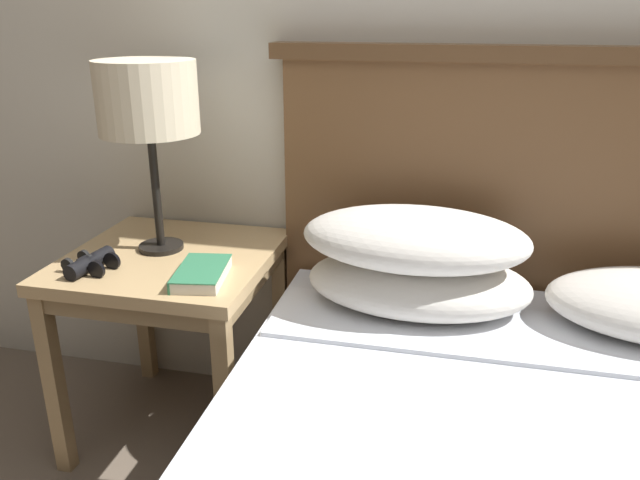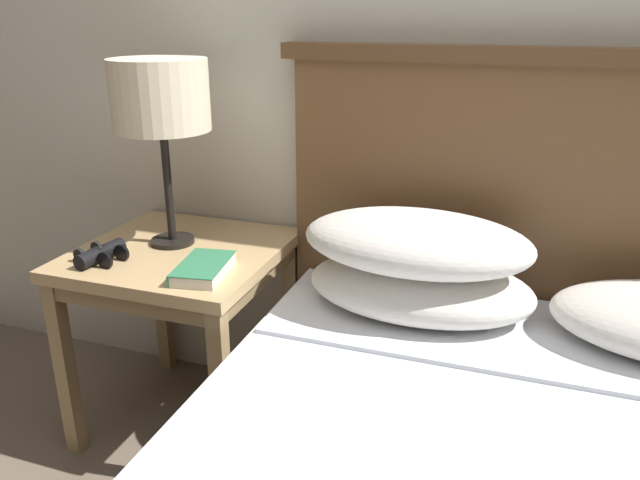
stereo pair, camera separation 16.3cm
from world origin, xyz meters
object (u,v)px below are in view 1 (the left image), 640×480
(nightstand, at_px, (172,279))
(binoculars_pair, at_px, (90,263))
(book_on_nightstand, at_px, (201,273))
(table_lamp, at_px, (147,101))

(nightstand, relative_size, binoculars_pair, 3.68)
(nightstand, xyz_separation_m, book_on_nightstand, (0.16, -0.15, 0.10))
(nightstand, xyz_separation_m, table_lamp, (-0.04, 0.03, 0.51))
(book_on_nightstand, relative_size, binoculars_pair, 1.35)
(nightstand, distance_m, binoculars_pair, 0.24)
(book_on_nightstand, bearing_deg, table_lamp, 138.45)
(table_lamp, bearing_deg, binoculars_pair, -119.91)
(book_on_nightstand, distance_m, binoculars_pair, 0.32)
(book_on_nightstand, bearing_deg, binoculars_pair, -177.74)
(table_lamp, distance_m, binoculars_pair, 0.47)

